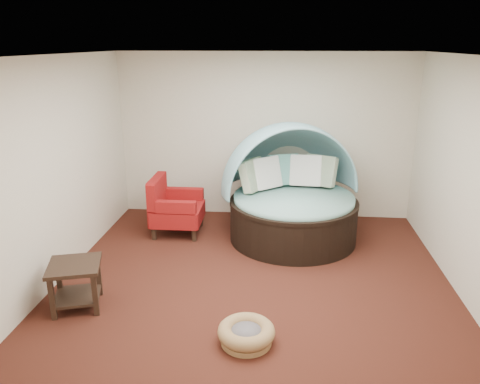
# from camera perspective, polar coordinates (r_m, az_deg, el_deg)

# --- Properties ---
(floor) EXTENTS (5.00, 5.00, 0.00)m
(floor) POSITION_cam_1_polar(r_m,az_deg,el_deg) (6.15, 1.76, -10.73)
(floor) COLOR #421A13
(floor) RESTS_ON ground
(wall_back) EXTENTS (5.00, 0.00, 5.00)m
(wall_back) POSITION_cam_1_polar(r_m,az_deg,el_deg) (8.05, 3.05, 6.78)
(wall_back) COLOR beige
(wall_back) RESTS_ON floor
(wall_front) EXTENTS (5.00, 0.00, 5.00)m
(wall_front) POSITION_cam_1_polar(r_m,az_deg,el_deg) (3.29, -0.98, -10.05)
(wall_front) COLOR beige
(wall_front) RESTS_ON floor
(wall_left) EXTENTS (0.00, 5.00, 5.00)m
(wall_left) POSITION_cam_1_polar(r_m,az_deg,el_deg) (6.28, -21.52, 2.38)
(wall_left) COLOR beige
(wall_left) RESTS_ON floor
(wall_right) EXTENTS (0.00, 5.00, 5.00)m
(wall_right) POSITION_cam_1_polar(r_m,az_deg,el_deg) (6.01, 26.41, 1.08)
(wall_right) COLOR beige
(wall_right) RESTS_ON floor
(ceiling) EXTENTS (5.00, 5.00, 0.00)m
(ceiling) POSITION_cam_1_polar(r_m,az_deg,el_deg) (5.41, 2.05, 16.33)
(ceiling) COLOR white
(ceiling) RESTS_ON wall_back
(canopy_daybed) EXTENTS (2.52, 2.48, 1.80)m
(canopy_daybed) POSITION_cam_1_polar(r_m,az_deg,el_deg) (7.22, 6.30, 0.75)
(canopy_daybed) COLOR black
(canopy_daybed) RESTS_ON floor
(pet_basket) EXTENTS (0.75, 0.75, 0.21)m
(pet_basket) POSITION_cam_1_polar(r_m,az_deg,el_deg) (4.98, 0.77, -16.87)
(pet_basket) COLOR olive
(pet_basket) RESTS_ON floor
(red_armchair) EXTENTS (0.79, 0.80, 0.92)m
(red_armchair) POSITION_cam_1_polar(r_m,az_deg,el_deg) (7.52, -8.09, -1.89)
(red_armchair) COLOR black
(red_armchair) RESTS_ON floor
(side_table) EXTENTS (0.71, 0.71, 0.55)m
(side_table) POSITION_cam_1_polar(r_m,az_deg,el_deg) (5.76, -19.41, -10.00)
(side_table) COLOR black
(side_table) RESTS_ON floor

